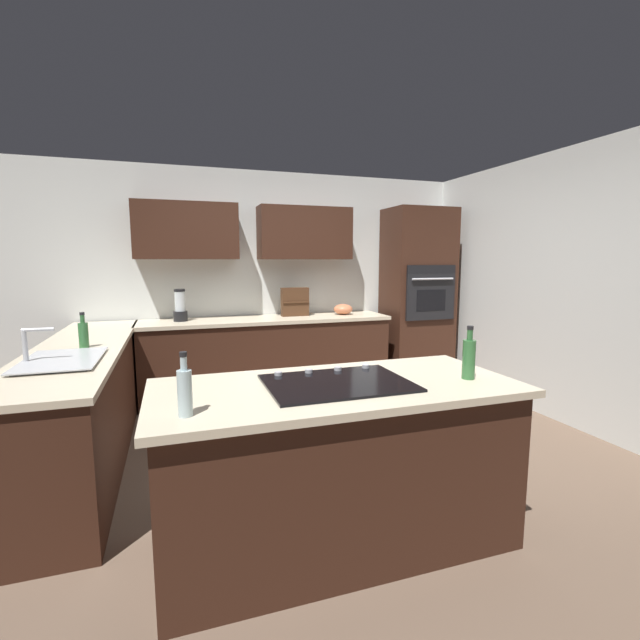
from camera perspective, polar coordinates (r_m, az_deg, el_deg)
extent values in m
plane|color=brown|center=(3.74, 0.55, -16.88)|extent=(14.00, 14.00, 0.00)
cube|color=silver|center=(5.43, -6.69, 4.99)|extent=(6.00, 0.10, 2.60)
cube|color=#381E14|center=(5.32, -1.99, 11.18)|extent=(1.10, 0.34, 0.61)
cube|color=#381E14|center=(5.10, -16.97, 11.00)|extent=(1.10, 0.34, 0.61)
cube|color=silver|center=(5.00, 26.96, 3.97)|extent=(0.10, 4.00, 2.60)
cube|color=#381E14|center=(5.16, -6.76, -4.92)|extent=(2.80, 0.60, 0.86)
cube|color=beige|center=(5.08, -6.85, 0.04)|extent=(2.84, 0.64, 0.04)
cube|color=#381E14|center=(3.99, -28.32, -9.62)|extent=(0.60, 2.90, 0.86)
cube|color=beige|center=(3.89, -28.74, -3.26)|extent=(0.64, 2.94, 0.04)
cube|color=#381E14|center=(2.55, 2.20, -18.53)|extent=(1.87, 0.80, 0.86)
cube|color=beige|center=(2.38, 2.26, -8.79)|extent=(1.95, 0.88, 0.04)
cube|color=#381E14|center=(5.77, 12.48, 3.03)|extent=(0.80, 0.60, 2.20)
cube|color=black|center=(5.50, 14.17, 2.92)|extent=(0.66, 0.03, 0.56)
cube|color=black|center=(5.49, 14.22, 2.49)|extent=(0.40, 0.01, 0.26)
cube|color=black|center=(5.48, 14.28, 6.35)|extent=(0.66, 0.02, 0.11)
cylinder|color=silver|center=(5.46, 14.44, 5.19)|extent=(0.56, 0.02, 0.02)
cube|color=#515456|center=(3.50, -29.92, -4.01)|extent=(0.40, 0.30, 0.02)
cube|color=#515456|center=(3.17, -31.12, -5.22)|extent=(0.40, 0.30, 0.02)
cube|color=#B7BABF|center=(3.33, -30.51, -4.44)|extent=(0.46, 0.70, 0.01)
cylinder|color=#B7BABF|center=(3.36, -33.95, -2.97)|extent=(0.03, 0.03, 0.22)
cylinder|color=#B7BABF|center=(3.33, -32.77, -1.06)|extent=(0.18, 0.02, 0.02)
cube|color=black|center=(2.38, 2.26, -8.16)|extent=(0.76, 0.56, 0.01)
cylinder|color=#B2B2B7|center=(2.68, 5.95, -5.99)|extent=(0.04, 0.04, 0.02)
cylinder|color=#B2B2B7|center=(2.61, 2.33, -6.32)|extent=(0.04, 0.04, 0.02)
cylinder|color=#B2B2B7|center=(2.55, -1.47, -6.63)|extent=(0.04, 0.04, 0.02)
cylinder|color=#B2B2B7|center=(2.51, -5.44, -6.93)|extent=(0.04, 0.04, 0.02)
cylinder|color=black|center=(5.01, -17.66, 0.48)|extent=(0.15, 0.15, 0.11)
cylinder|color=silver|center=(4.99, -17.74, 2.33)|extent=(0.11, 0.11, 0.21)
cylinder|color=black|center=(4.98, -17.79, 3.70)|extent=(0.12, 0.12, 0.03)
ellipsoid|color=#CC724C|center=(5.38, 3.02, 1.41)|extent=(0.23, 0.23, 0.13)
cube|color=#472B19|center=(5.21, -3.29, 2.37)|extent=(0.32, 0.10, 0.34)
cube|color=#472B19|center=(5.16, -3.13, 2.31)|extent=(0.31, 0.02, 0.02)
cylinder|color=#336B38|center=(3.77, -28.35, -1.76)|extent=(0.07, 0.07, 0.19)
cylinder|color=#336B38|center=(3.75, -28.48, 0.13)|extent=(0.03, 0.03, 0.06)
cylinder|color=black|center=(3.75, -28.52, 0.74)|extent=(0.03, 0.03, 0.02)
cylinder|color=silver|center=(1.97, -17.14, -9.10)|extent=(0.06, 0.06, 0.20)
cylinder|color=silver|center=(1.94, -17.30, -5.41)|extent=(0.03, 0.03, 0.06)
cylinder|color=black|center=(1.93, -17.34, -4.26)|extent=(0.03, 0.03, 0.02)
cylinder|color=#336B38|center=(2.59, 18.76, -4.88)|extent=(0.07, 0.07, 0.22)
cylinder|color=#336B38|center=(2.57, 18.89, -1.84)|extent=(0.03, 0.03, 0.06)
cylinder|color=black|center=(2.56, 18.93, -0.96)|extent=(0.04, 0.04, 0.02)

